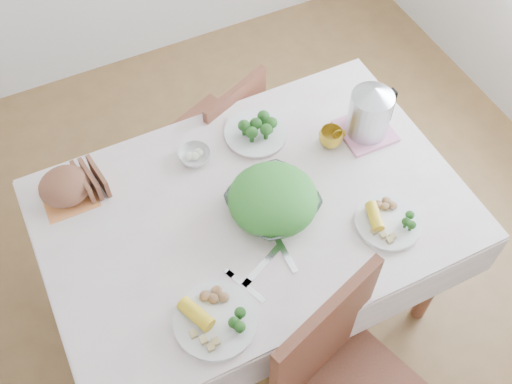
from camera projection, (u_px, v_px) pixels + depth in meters
name	position (u px, v px, depth m)	size (l,w,h in m)	color
floor	(254.00, 298.00, 2.77)	(3.60, 3.60, 0.00)	brown
dining_table	(254.00, 259.00, 2.46)	(1.40, 0.90, 0.75)	brown
tablecloth	(253.00, 208.00, 2.15)	(1.50, 1.00, 0.01)	silver
chair_far	(211.00, 127.00, 2.76)	(0.37, 0.37, 0.82)	brown
salad_bowl	(273.00, 204.00, 2.11)	(0.30, 0.30, 0.07)	white
dinner_plate_left	(216.00, 320.00, 1.89)	(0.27, 0.27, 0.02)	white
dinner_plate_right	(388.00, 222.00, 2.10)	(0.24, 0.24, 0.02)	white
broccoli_plate	(256.00, 134.00, 2.33)	(0.25, 0.25, 0.02)	beige
napkin	(69.00, 195.00, 2.18)	(0.19, 0.19, 0.00)	#F18C47
bread_loaf	(65.00, 187.00, 2.13)	(0.19, 0.18, 0.11)	brown
fruit_bowl	(195.00, 156.00, 2.26)	(0.12, 0.12, 0.04)	white
yellow_mug	(331.00, 137.00, 2.29)	(0.09, 0.09, 0.07)	gold
pink_tray	(365.00, 131.00, 2.35)	(0.20, 0.20, 0.02)	pink
electric_kettle	(370.00, 111.00, 2.25)	(0.16, 0.16, 0.23)	#B2B5BA
fork_left	(246.00, 286.00, 1.97)	(0.02, 0.16, 0.00)	silver
fork_right	(284.00, 250.00, 2.04)	(0.02, 0.18, 0.00)	silver
knife	(262.00, 265.00, 2.01)	(0.02, 0.20, 0.00)	silver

